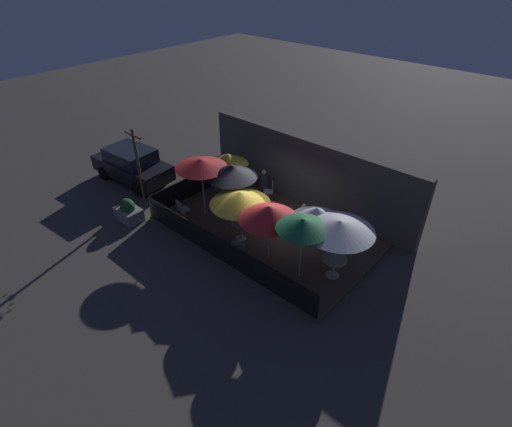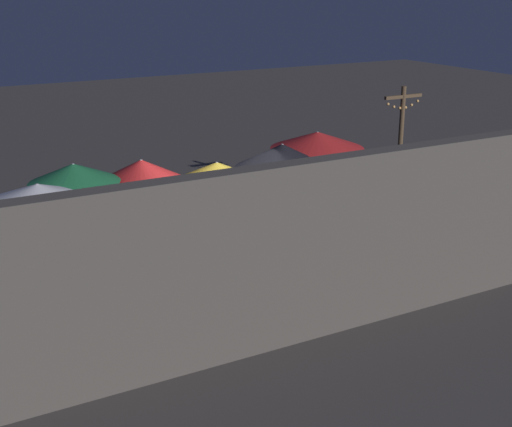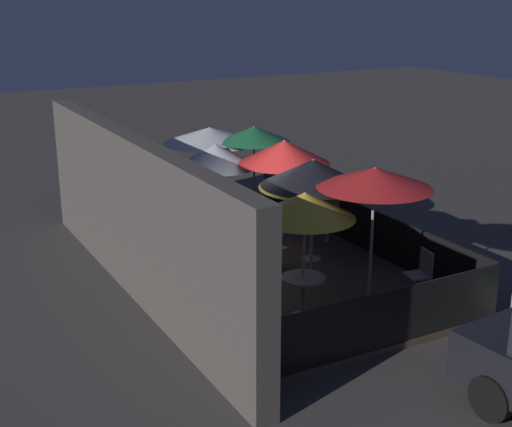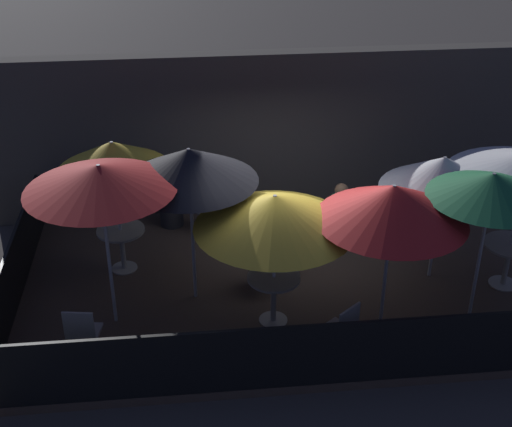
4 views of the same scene
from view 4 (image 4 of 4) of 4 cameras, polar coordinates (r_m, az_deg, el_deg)
ground_plane at (r=11.39m, az=2.40°, el=-5.85°), size 60.00×60.00×0.00m
patio_deck at (r=11.36m, az=2.40°, el=-5.60°), size 8.31×4.87×0.12m
building_wall at (r=13.00m, az=0.85°, el=6.37°), size 9.91×0.36×3.03m
fence_front at (r=9.16m, az=4.64°, el=-11.22°), size 8.11×0.05×0.95m
fence_side_left at (r=11.28m, az=-18.72°, el=-4.32°), size 0.05×4.67×0.95m
patio_umbrella_1 at (r=9.49m, az=1.51°, el=0.15°), size 2.21×2.21×2.05m
patio_umbrella_2 at (r=10.85m, az=-11.40°, el=4.57°), size 1.70×1.70×2.23m
patio_umbrella_3 at (r=9.48m, az=-12.42°, el=2.83°), size 2.02×2.02×2.49m
patio_umbrella_4 at (r=10.90m, az=14.73°, el=3.11°), size 1.86×1.86×2.07m
patio_umbrella_5 at (r=9.90m, az=-5.37°, el=3.88°), size 1.93×1.93×2.45m
patio_umbrella_6 at (r=9.92m, az=18.37°, el=2.12°), size 1.72×1.72×2.33m
patio_umbrella_7 at (r=9.51m, az=10.88°, el=0.83°), size 2.04×2.04×2.24m
dining_table_0 at (r=11.58m, az=19.59°, el=-2.95°), size 0.81×0.81×0.74m
dining_table_1 at (r=10.12m, az=1.42°, el=-5.86°), size 0.76×0.76×0.77m
dining_table_2 at (r=11.50m, az=-10.72°, el=-1.95°), size 0.76×0.76×0.74m
patio_chair_0 at (r=9.55m, az=6.84°, el=-9.28°), size 0.56×0.56×0.92m
patio_chair_1 at (r=11.44m, az=1.90°, el=-1.89°), size 0.47×0.47×0.95m
patio_chair_2 at (r=12.44m, az=-4.18°, el=0.75°), size 0.56×0.56×0.95m
patio_chair_3 at (r=9.70m, az=-13.67°, el=-9.29°), size 0.46×0.46×0.92m
patio_chair_4 at (r=11.01m, az=-0.05°, el=-3.28°), size 0.45×0.45×0.93m
patron_0 at (r=12.68m, az=-6.85°, el=1.27°), size 0.56×0.56×1.22m
patron_1 at (r=12.09m, az=6.73°, el=-0.31°), size 0.48×0.48×1.14m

